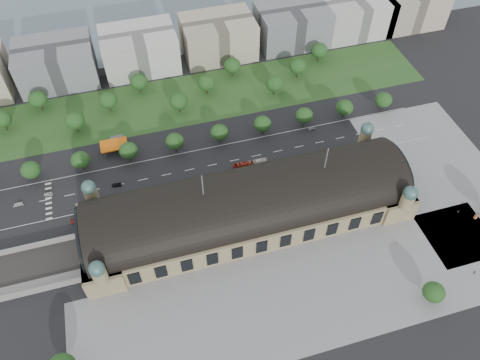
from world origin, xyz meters
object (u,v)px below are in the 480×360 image
object	(u,v)px
traffic_car_5	(312,129)
parked_car_3	(125,206)
pedestrian_0	(397,243)
pedestrian_4	(474,273)
traffic_car_2	(117,185)
bus_mid	(272,167)
bus_west	(243,165)
advertising_column	(476,216)
parked_car_2	(136,207)
parked_car_1	(77,219)
parked_car_4	(171,199)
parked_car_0	(83,219)
parked_car_6	(167,197)
petrol_station	(116,143)
bus_east	(258,162)
traffic_car_1	(48,194)
traffic_car_0	(18,204)
parked_car_5	(185,194)
pedestrian_2	(458,211)
traffic_car_4	(249,167)

from	to	relation	value
traffic_car_5	parked_car_3	size ratio (longest dim) A/B	1.01
pedestrian_0	pedestrian_4	size ratio (longest dim) A/B	0.98
traffic_car_2	bus_mid	xyz separation A→B (m)	(77.86, -10.74, 0.97)
bus_west	advertising_column	world-z (taller)	advertising_column
parked_car_2	pedestrian_0	xyz separation A→B (m)	(109.99, -53.02, 0.23)
traffic_car_5	parked_car_2	distance (m)	104.94
parked_car_1	parked_car_4	xyz separation A→B (m)	(44.59, -0.53, -0.00)
parked_car_4	pedestrian_4	xyz separation A→B (m)	(117.78, -75.61, 0.11)
parked_car_4	bus_west	size ratio (longest dim) A/B	0.45
traffic_car_5	parked_car_3	world-z (taller)	parked_car_3
parked_car_0	parked_car_6	world-z (taller)	parked_car_0
parked_car_6	pedestrian_4	xyz separation A→B (m)	(119.52, -77.59, 0.22)
petrol_station	advertising_column	xyz separation A→B (m)	(156.90, -94.36, -1.09)
parked_car_4	parked_car_1	bearing A→B (deg)	-126.30
traffic_car_2	parked_car_1	bearing A→B (deg)	-45.76
petrol_station	bus_west	bearing A→B (deg)	-28.60
petrol_station	parked_car_4	size ratio (longest dim) A/B	2.81
parked_car_0	traffic_car_2	bearing A→B (deg)	99.54
petrol_station	traffic_car_2	distance (m)	27.82
bus_east	pedestrian_0	bearing A→B (deg)	-143.60
parked_car_6	traffic_car_1	bearing A→B (deg)	-146.03
petrol_station	advertising_column	bearing A→B (deg)	-31.02
petrol_station	traffic_car_1	xyz separation A→B (m)	(-35.91, -24.43, -2.27)
traffic_car_0	bus_west	world-z (taller)	bus_west
traffic_car_2	parked_car_0	bearing A→B (deg)	-40.68
traffic_car_1	parked_car_2	xyz separation A→B (m)	(39.98, -19.85, 0.01)
traffic_car_2	traffic_car_5	xyz separation A→B (m)	(108.50, 10.68, 0.04)
petrol_station	pedestrian_0	world-z (taller)	petrol_station
pedestrian_4	pedestrian_0	bearing A→B (deg)	-68.07
traffic_car_1	pedestrian_4	distance (m)	199.13
parked_car_1	parked_car_5	bearing A→B (deg)	68.17
traffic_car_0	pedestrian_2	distance (m)	210.42
parked_car_4	bus_east	xyz separation A→B (m)	(47.92, 11.00, 0.69)
parked_car_2	parked_car_6	bearing A→B (deg)	69.21
parked_car_0	bus_west	world-z (taller)	bus_west
traffic_car_2	parked_car_0	xyz separation A→B (m)	(-17.58, -16.74, 0.07)
traffic_car_4	parked_car_1	bearing A→B (deg)	-84.10
parked_car_3	pedestrian_0	size ratio (longest dim) A/B	2.27
traffic_car_5	advertising_column	distance (m)	93.08
parked_car_1	pedestrian_0	xyz separation A→B (m)	(137.58, -53.55, 0.09)
petrol_station	bus_west	world-z (taller)	petrol_station
parked_car_3	bus_west	size ratio (longest dim) A/B	0.38
parked_car_6	traffic_car_2	bearing A→B (deg)	-161.40
parked_car_6	bus_west	world-z (taller)	bus_west
parked_car_3	bus_east	distance (m)	70.45
traffic_car_4	parked_car_5	size ratio (longest dim) A/B	0.71
traffic_car_1	bus_east	world-z (taller)	bus_east
parked_car_0	advertising_column	size ratio (longest dim) A/B	1.23
traffic_car_4	traffic_car_5	world-z (taller)	traffic_car_5
traffic_car_2	bus_east	world-z (taller)	bus_east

